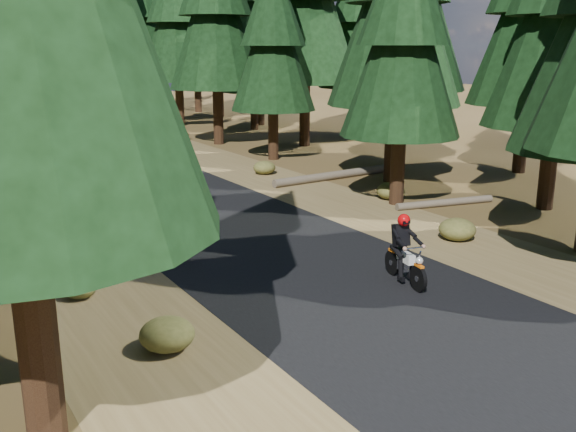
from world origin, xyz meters
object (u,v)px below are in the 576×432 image
object	(u,v)px
log_far	(445,203)
rider_follow	(175,232)
rider_lead	(405,261)
log_near	(340,175)

from	to	relation	value
log_far	rider_follow	size ratio (longest dim) A/B	1.87
rider_lead	log_near	bearing A→B (deg)	-107.57
log_near	rider_lead	distance (m)	11.55
log_near	rider_lead	bearing A→B (deg)	-122.13
log_near	log_far	xyz separation A→B (m)	(0.24, -5.47, -0.04)
log_far	rider_lead	bearing A→B (deg)	-130.03
log_far	rider_lead	xyz separation A→B (m)	(-5.86, -4.62, 0.40)
rider_lead	rider_follow	xyz separation A→B (m)	(-3.48, 4.64, 0.03)
log_near	log_far	world-z (taller)	log_near
log_near	rider_follow	bearing A→B (deg)	-152.12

